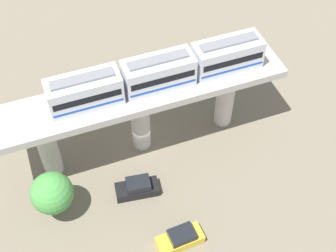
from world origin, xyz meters
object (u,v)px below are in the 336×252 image
object	(u,v)px
parked_car_yellow	(180,239)
tree_near_viaduct	(52,193)
train	(159,73)
parked_car_black	(137,188)
tree_mid_lot	(205,57)

from	to	relation	value
parked_car_yellow	tree_near_viaduct	bearing A→B (deg)	-128.49
train	parked_car_black	world-z (taller)	train
tree_near_viaduct	tree_mid_lot	distance (m)	22.81
train	tree_mid_lot	distance (m)	11.52
parked_car_yellow	tree_mid_lot	world-z (taller)	tree_mid_lot
parked_car_yellow	tree_mid_lot	xyz separation A→B (m)	(-18.28, 10.08, 3.22)
parked_car_black	tree_mid_lot	distance (m)	17.21
train	tree_near_viaduct	xyz separation A→B (m)	(4.99, -12.06, -6.40)
parked_car_black	tree_mid_lot	bearing A→B (deg)	142.62
parked_car_black	tree_near_viaduct	size ratio (longest dim) A/B	0.84
train	parked_car_black	bearing A→B (deg)	-37.77
train	tree_mid_lot	bearing A→B (deg)	129.10
tree_near_viaduct	tree_mid_lot	xyz separation A→B (m)	(-11.29, 19.81, 0.66)
parked_car_yellow	parked_car_black	distance (m)	6.72
tree_mid_lot	train	bearing A→B (deg)	-50.90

